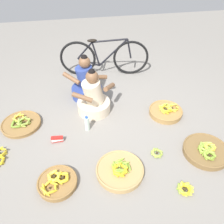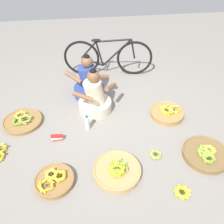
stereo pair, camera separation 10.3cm
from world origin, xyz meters
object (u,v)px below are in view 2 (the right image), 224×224
at_px(vendor_woman_front, 95,98).
at_px(banana_basket_back_right, 206,154).
at_px(packet_carton_stack, 57,138).
at_px(vendor_woman_behind, 89,84).
at_px(banana_basket_front_right, 54,180).
at_px(bicycle_leaning, 108,57).
at_px(banana_basket_back_left, 167,113).
at_px(water_bottle, 87,123).
at_px(loose_bananas_near_vendor, 182,192).
at_px(banana_basket_front_center, 23,121).
at_px(loose_bananas_mid_left, 156,154).
at_px(banana_basket_mid_right, 117,170).

bearing_deg(vendor_woman_front, banana_basket_back_right, -40.54).
height_order(banana_basket_back_right, packet_carton_stack, banana_basket_back_right).
relative_size(vendor_woman_behind, banana_basket_front_right, 1.69).
distance_m(bicycle_leaning, banana_basket_back_left, 1.64).
distance_m(bicycle_leaning, water_bottle, 1.64).
bearing_deg(banana_basket_front_right, packet_carton_stack, 90.26).
height_order(loose_bananas_near_vendor, packet_carton_stack, packet_carton_stack).
height_order(vendor_woman_front, banana_basket_front_center, vendor_woman_front).
height_order(banana_basket_front_center, water_bottle, water_bottle).
xyz_separation_m(bicycle_leaning, loose_bananas_near_vendor, (0.50, -2.74, -0.33)).
relative_size(bicycle_leaning, banana_basket_front_right, 3.66).
relative_size(vendor_woman_behind, packet_carton_stack, 4.71).
xyz_separation_m(vendor_woman_behind, packet_carton_stack, (-0.51, -1.01, -0.20)).
height_order(banana_basket_back_left, water_bottle, water_bottle).
height_order(vendor_woman_front, loose_bananas_near_vendor, vendor_woman_front).
relative_size(banana_basket_front_center, banana_basket_front_right, 1.25).
relative_size(banana_basket_back_left, loose_bananas_mid_left, 2.83).
height_order(banana_basket_front_right, water_bottle, water_bottle).
distance_m(bicycle_leaning, loose_bananas_near_vendor, 2.80).
xyz_separation_m(vendor_woman_behind, water_bottle, (-0.08, -0.84, -0.13)).
bearing_deg(water_bottle, loose_bananas_near_vendor, -50.09).
relative_size(loose_bananas_near_vendor, packet_carton_stack, 1.34).
height_order(banana_basket_mid_right, packet_carton_stack, banana_basket_mid_right).
height_order(bicycle_leaning, banana_basket_back_left, bicycle_leaning).
bearing_deg(packet_carton_stack, water_bottle, 21.01).
bearing_deg(banana_basket_mid_right, loose_bananas_mid_left, 20.27).
height_order(banana_basket_mid_right, loose_bananas_near_vendor, banana_basket_mid_right).
xyz_separation_m(banana_basket_front_center, loose_bananas_near_vendor, (1.96, -1.45, -0.01)).
bearing_deg(vendor_woman_front, vendor_woman_behind, 99.59).
distance_m(vendor_woman_front, loose_bananas_near_vendor, 1.83).
relative_size(vendor_woman_front, banana_basket_back_right, 1.27).
height_order(banana_basket_front_center, loose_bananas_near_vendor, banana_basket_front_center).
xyz_separation_m(banana_basket_front_right, loose_bananas_near_vendor, (1.43, -0.33, -0.02)).
bearing_deg(banana_basket_back_left, vendor_woman_front, 165.56).
bearing_deg(loose_bananas_mid_left, banana_basket_back_left, 61.98).
distance_m(banana_basket_front_right, packet_carton_stack, 0.69).
bearing_deg(banana_basket_back_right, loose_bananas_near_vendor, -137.04).
bearing_deg(vendor_woman_behind, water_bottle, -95.26).
bearing_deg(loose_bananas_mid_left, banana_basket_back_right, -8.85).
bearing_deg(loose_bananas_near_vendor, banana_basket_mid_right, 152.08).
xyz_separation_m(vendor_woman_front, banana_basket_front_right, (-0.58, -1.28, -0.19)).
relative_size(banana_basket_front_center, loose_bananas_mid_left, 3.13).
bearing_deg(water_bottle, vendor_woman_behind, 84.74).
xyz_separation_m(vendor_woman_behind, banana_basket_back_left, (1.18, -0.71, -0.19)).
bearing_deg(vendor_woman_behind, loose_bananas_near_vendor, -65.69).
relative_size(vendor_woman_front, loose_bananas_near_vendor, 3.42).
relative_size(bicycle_leaning, banana_basket_back_right, 2.83).
bearing_deg(banana_basket_back_right, banana_basket_back_left, 105.15).
bearing_deg(vendor_woman_behind, bicycle_leaning, 59.41).
height_order(loose_bananas_near_vendor, water_bottle, water_bottle).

